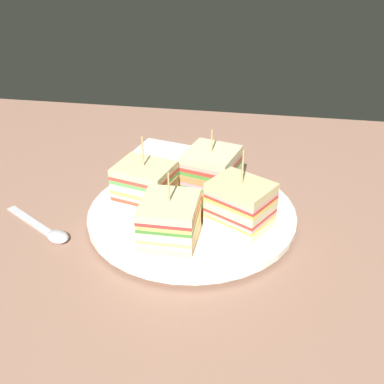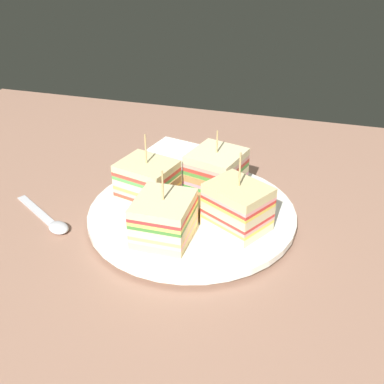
{
  "view_description": "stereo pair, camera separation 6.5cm",
  "coord_description": "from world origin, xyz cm",
  "px_view_note": "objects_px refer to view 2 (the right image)",
  "views": [
    {
      "loc": [
        9.24,
        -55.59,
        37.94
      ],
      "look_at": [
        0.0,
        0.0,
        4.71
      ],
      "focal_mm": 45.07,
      "sensor_mm": 36.0,
      "label": 1
    },
    {
      "loc": [
        15.62,
        -54.15,
        37.94
      ],
      "look_at": [
        0.0,
        0.0,
        4.71
      ],
      "focal_mm": 45.07,
      "sensor_mm": 36.0,
      "label": 2
    }
  ],
  "objects_px": {
    "sandwich_wedge_2": "(216,171)",
    "chip_pile": "(185,205)",
    "napkin": "(179,155)",
    "sandwich_wedge_1": "(237,207)",
    "sandwich_wedge_0": "(164,218)",
    "spoon": "(52,223)",
    "plate": "(192,215)",
    "sandwich_wedge_3": "(148,181)"
  },
  "relations": [
    {
      "from": "sandwich_wedge_2",
      "to": "chip_pile",
      "type": "xyz_separation_m",
      "value": [
        -0.02,
        -0.07,
        -0.02
      ]
    },
    {
      "from": "sandwich_wedge_2",
      "to": "napkin",
      "type": "distance_m",
      "value": 0.16
    },
    {
      "from": "sandwich_wedge_2",
      "to": "sandwich_wedge_1",
      "type": "bearing_deg",
      "value": 43.88
    },
    {
      "from": "sandwich_wedge_0",
      "to": "spoon",
      "type": "distance_m",
      "value": 0.17
    },
    {
      "from": "plate",
      "to": "sandwich_wedge_2",
      "type": "height_order",
      "value": "sandwich_wedge_2"
    },
    {
      "from": "chip_pile",
      "to": "spoon",
      "type": "relative_size",
      "value": 0.61
    },
    {
      "from": "plate",
      "to": "sandwich_wedge_1",
      "type": "height_order",
      "value": "sandwich_wedge_1"
    },
    {
      "from": "spoon",
      "to": "napkin",
      "type": "height_order",
      "value": "spoon"
    },
    {
      "from": "sandwich_wedge_0",
      "to": "sandwich_wedge_1",
      "type": "height_order",
      "value": "sandwich_wedge_1"
    },
    {
      "from": "sandwich_wedge_0",
      "to": "sandwich_wedge_3",
      "type": "distance_m",
      "value": 0.1
    },
    {
      "from": "sandwich_wedge_2",
      "to": "spoon",
      "type": "distance_m",
      "value": 0.24
    },
    {
      "from": "sandwich_wedge_1",
      "to": "sandwich_wedge_2",
      "type": "bearing_deg",
      "value": -31.21
    },
    {
      "from": "sandwich_wedge_3",
      "to": "sandwich_wedge_2",
      "type": "bearing_deg",
      "value": 46.8
    },
    {
      "from": "sandwich_wedge_0",
      "to": "spoon",
      "type": "height_order",
      "value": "sandwich_wedge_0"
    },
    {
      "from": "spoon",
      "to": "sandwich_wedge_2",
      "type": "bearing_deg",
      "value": 65.62
    },
    {
      "from": "plate",
      "to": "napkin",
      "type": "xyz_separation_m",
      "value": [
        -0.08,
        0.19,
        -0.01
      ]
    },
    {
      "from": "sandwich_wedge_2",
      "to": "napkin",
      "type": "bearing_deg",
      "value": -126.92
    },
    {
      "from": "sandwich_wedge_0",
      "to": "chip_pile",
      "type": "bearing_deg",
      "value": -8.36
    },
    {
      "from": "plate",
      "to": "chip_pile",
      "type": "bearing_deg",
      "value": -142.08
    },
    {
      "from": "sandwich_wedge_3",
      "to": "napkin",
      "type": "distance_m",
      "value": 0.18
    },
    {
      "from": "sandwich_wedge_1",
      "to": "spoon",
      "type": "xyz_separation_m",
      "value": [
        -0.25,
        -0.04,
        -0.04
      ]
    },
    {
      "from": "sandwich_wedge_3",
      "to": "napkin",
      "type": "bearing_deg",
      "value": 107.48
    },
    {
      "from": "sandwich_wedge_0",
      "to": "sandwich_wedge_2",
      "type": "relative_size",
      "value": 1.02
    },
    {
      "from": "plate",
      "to": "chip_pile",
      "type": "height_order",
      "value": "chip_pile"
    },
    {
      "from": "plate",
      "to": "chip_pile",
      "type": "xyz_separation_m",
      "value": [
        -0.01,
        -0.01,
        0.02
      ]
    },
    {
      "from": "plate",
      "to": "sandwich_wedge_3",
      "type": "xyz_separation_m",
      "value": [
        -0.07,
        0.01,
        0.04
      ]
    },
    {
      "from": "sandwich_wedge_1",
      "to": "napkin",
      "type": "xyz_separation_m",
      "value": [
        -0.15,
        0.21,
        -0.05
      ]
    },
    {
      "from": "plate",
      "to": "spoon",
      "type": "bearing_deg",
      "value": -160.89
    },
    {
      "from": "sandwich_wedge_0",
      "to": "sandwich_wedge_1",
      "type": "distance_m",
      "value": 0.1
    },
    {
      "from": "sandwich_wedge_3",
      "to": "chip_pile",
      "type": "bearing_deg",
      "value": -3.19
    },
    {
      "from": "plate",
      "to": "spoon",
      "type": "relative_size",
      "value": 2.32
    },
    {
      "from": "sandwich_wedge_1",
      "to": "napkin",
      "type": "relative_size",
      "value": 0.86
    },
    {
      "from": "sandwich_wedge_3",
      "to": "napkin",
      "type": "xyz_separation_m",
      "value": [
        -0.01,
        0.18,
        -0.04
      ]
    },
    {
      "from": "sandwich_wedge_2",
      "to": "sandwich_wedge_3",
      "type": "distance_m",
      "value": 0.1
    },
    {
      "from": "sandwich_wedge_0",
      "to": "sandwich_wedge_3",
      "type": "height_order",
      "value": "sandwich_wedge_3"
    },
    {
      "from": "plate",
      "to": "spoon",
      "type": "height_order",
      "value": "plate"
    },
    {
      "from": "sandwich_wedge_2",
      "to": "napkin",
      "type": "relative_size",
      "value": 0.74
    },
    {
      "from": "sandwich_wedge_2",
      "to": "chip_pile",
      "type": "height_order",
      "value": "sandwich_wedge_2"
    },
    {
      "from": "sandwich_wedge_3",
      "to": "spoon",
      "type": "bearing_deg",
      "value": -131.59
    },
    {
      "from": "plate",
      "to": "napkin",
      "type": "height_order",
      "value": "plate"
    },
    {
      "from": "napkin",
      "to": "sandwich_wedge_1",
      "type": "bearing_deg",
      "value": -55.48
    },
    {
      "from": "plate",
      "to": "sandwich_wedge_1",
      "type": "relative_size",
      "value": 2.65
    }
  ]
}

